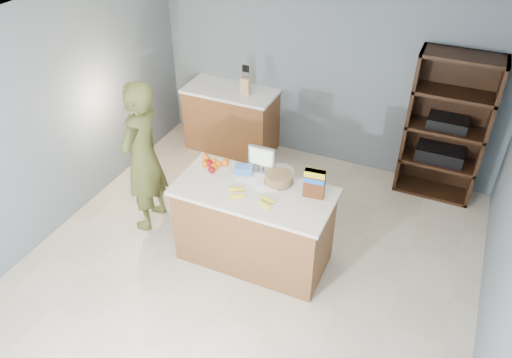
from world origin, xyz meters
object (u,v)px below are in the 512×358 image
at_px(shelving_unit, 446,129).
at_px(cereal_box, 314,182).
at_px(person, 143,158).
at_px(tv, 262,158).
at_px(counter_peninsula, 254,228).

bearing_deg(shelving_unit, cereal_box, -117.51).
height_order(person, tv, person).
xyz_separation_m(shelving_unit, cereal_box, (-0.99, -1.91, 0.21)).
relative_size(person, tv, 6.20).
bearing_deg(person, counter_peninsula, 82.26).
bearing_deg(person, shelving_unit, 119.69).
distance_m(shelving_unit, tv, 2.36).
distance_m(counter_peninsula, shelving_unit, 2.61).
relative_size(person, cereal_box, 5.90).
height_order(counter_peninsula, cereal_box, cereal_box).
height_order(counter_peninsula, tv, tv).
xyz_separation_m(tv, cereal_box, (0.62, -0.19, 0.01)).
height_order(shelving_unit, person, shelving_unit).
xyz_separation_m(shelving_unit, person, (-2.89, -1.98, 0.01)).
distance_m(counter_peninsula, cereal_box, 0.87).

